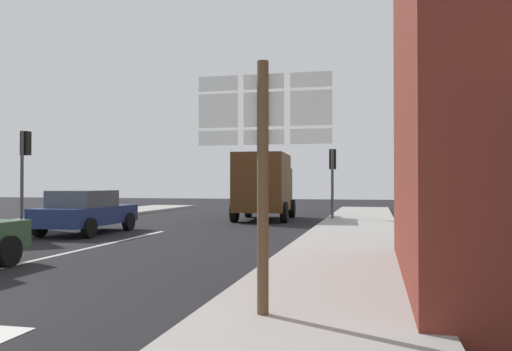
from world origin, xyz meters
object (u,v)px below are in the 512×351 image
sedan_far (86,211)px  traffic_light_far_right (333,168)px  delivery_truck (264,185)px  route_sign_post (263,160)px  traffic_light_near_left (25,157)px

sedan_far → traffic_light_far_right: bearing=44.9°
delivery_truck → route_sign_post: bearing=-78.1°
sedan_far → traffic_light_far_right: traffic_light_far_right is taller
traffic_light_far_right → traffic_light_near_left: size_ratio=0.88×
sedan_far → route_sign_post: (8.26, -9.84, 1.24)m
traffic_light_far_right → traffic_light_near_left: traffic_light_near_left is taller
route_sign_post → traffic_light_near_left: traffic_light_near_left is taller
sedan_far → route_sign_post: bearing=-50.0°
delivery_truck → route_sign_post: 17.97m
delivery_truck → traffic_light_far_right: size_ratio=1.57×
route_sign_post → traffic_light_far_right: size_ratio=0.99×
route_sign_post → traffic_light_far_right: 17.53m
sedan_far → delivery_truck: delivery_truck is taller
route_sign_post → traffic_light_far_right: bearing=91.8°
sedan_far → delivery_truck: size_ratio=0.82×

